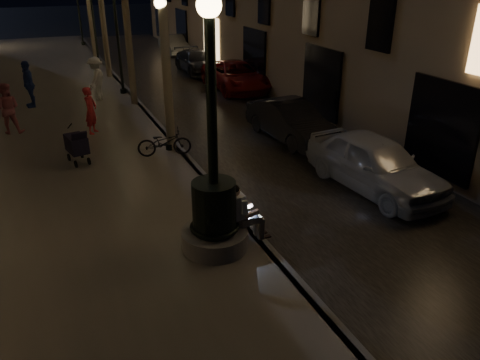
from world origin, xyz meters
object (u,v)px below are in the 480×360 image
lamp_curb_d (78,2)px  car_fifth (174,45)px  lamp_curb_a (164,54)px  bicycle (164,142)px  lamp_curb_b (116,25)px  pedestrian_pink (7,108)px  car_second (291,121)px  pedestrian_red (91,110)px  pedestrian_white (96,79)px  car_third (236,76)px  seated_man_laptop (242,211)px  car_rear (197,62)px  pedestrian_blue (29,84)px  lamp_curb_c (92,11)px  car_front (375,163)px  fountain_lamppost (214,204)px  stroller (77,144)px

lamp_curb_d → car_fifth: lamp_curb_d is taller
lamp_curb_a → bicycle: 2.66m
lamp_curb_b → pedestrian_pink: bearing=-138.5°
lamp_curb_d → car_second: bearing=-79.9°
pedestrian_red → pedestrian_white: 4.70m
lamp_curb_a → car_third: 9.42m
seated_man_laptop → car_second: 7.25m
car_rear → pedestrian_blue: (-8.90, -4.77, 0.54)m
car_fifth → pedestrian_red: pedestrian_red is taller
lamp_curb_b → lamp_curb_c: bearing=90.0°
car_rear → car_fifth: 6.62m
pedestrian_pink → pedestrian_blue: (0.76, 3.37, 0.07)m
pedestrian_red → car_second: bearing=-82.5°
pedestrian_red → bicycle: size_ratio=0.99×
lamp_curb_b → lamp_curb_d: size_ratio=1.00×
seated_man_laptop → pedestrian_pink: pedestrian_pink is taller
seated_man_laptop → car_front: seated_man_laptop is taller
pedestrian_blue → fountain_lamppost: bearing=6.0°
car_third → lamp_curb_c: bearing=123.3°
seated_man_laptop → lamp_curb_c: 22.12m
fountain_lamppost → stroller: (-2.13, 5.97, -0.42)m
stroller → car_third: size_ratio=0.24×
pedestrian_red → stroller: bearing=-164.1°
stroller → car_fifth: 20.38m
fountain_lamppost → car_third: (6.09, 13.30, -0.53)m
fountain_lamppost → car_second: bearing=49.1°
fountain_lamppost → seated_man_laptop: bearing=0.0°
pedestrian_pink → seated_man_laptop: bearing=126.7°
seated_man_laptop → car_rear: (5.04, 17.97, -0.31)m
stroller → car_third: stroller is taller
fountain_lamppost → lamp_curb_c: 22.10m
car_front → car_third: car_front is taller
car_fifth → bicycle: size_ratio=2.34×
pedestrian_pink → bicycle: 6.18m
pedestrian_pink → car_fifth: bearing=-113.2°
pedestrian_red → bicycle: bearing=-118.5°
seated_man_laptop → lamp_curb_d: (0.09, 30.00, 2.32)m
seated_man_laptop → pedestrian_red: size_ratio=0.83×
pedestrian_blue → pedestrian_pink: bearing=-20.5°
lamp_curb_b → car_front: 13.63m
pedestrian_red → pedestrian_blue: (-1.90, 4.55, 0.13)m
fountain_lamppost → car_front: bearing=14.8°
lamp_curb_c → car_third: (5.39, -8.70, -2.56)m
fountain_lamppost → pedestrian_white: (-0.52, 13.28, -0.08)m
stroller → bicycle: size_ratio=0.72×
car_third → pedestrian_pink: (-10.10, -3.46, 0.41)m
car_front → pedestrian_blue: bearing=120.7°
stroller → pedestrian_pink: bearing=103.9°
lamp_curb_c → car_second: size_ratio=1.17×
car_front → pedestrian_red: size_ratio=2.67×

